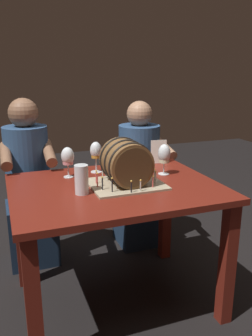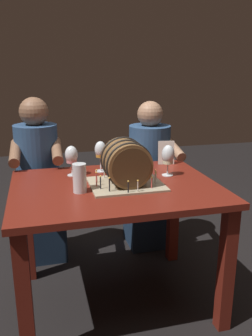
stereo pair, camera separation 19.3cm
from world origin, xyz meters
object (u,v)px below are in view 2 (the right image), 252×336
object	(u,v)px
menu_card	(166,153)
person_seated_left	(39,189)
barrel_cake	(126,164)
dining_table	(115,206)
wine_glass_rose	(71,156)
wine_glass_amber	(100,151)
beer_pint	(80,179)
person_seated_right	(149,182)
wine_glass_white	(168,156)

from	to	relation	value
menu_card	person_seated_left	distance (m)	0.96
barrel_cake	person_seated_left	bearing A→B (deg)	125.14
dining_table	wine_glass_rose	size ratio (longest dim) A/B	6.22
wine_glass_amber	menu_card	xyz separation A→B (m)	(0.46, 0.06, -0.05)
dining_table	beer_pint	size ratio (longest dim) A/B	7.40
person_seated_left	person_seated_right	distance (m)	0.84
barrel_cake	menu_card	world-z (taller)	barrel_cake
person_seated_right	wine_glass_amber	bearing A→B (deg)	-139.99
wine_glass_amber	person_seated_right	world-z (taller)	person_seated_right
wine_glass_rose	person_seated_right	bearing A→B (deg)	33.52
beer_pint	person_seated_left	bearing A→B (deg)	106.30
wine_glass_amber	person_seated_left	size ratio (longest dim) A/B	0.16
wine_glass_rose	wine_glass_white	bearing A→B (deg)	-14.36
person_seated_left	wine_glass_white	bearing A→B (deg)	-36.29
wine_glass_amber	wine_glass_rose	xyz separation A→B (m)	(-0.19, -0.04, -0.01)
barrel_cake	menu_card	size ratio (longest dim) A/B	2.53
wine_glass_amber	person_seated_left	world-z (taller)	person_seated_left
wine_glass_amber	menu_card	size ratio (longest dim) A/B	1.22
wine_glass_amber	person_seated_right	xyz separation A→B (m)	(0.45, 0.38, -0.37)
menu_card	wine_glass_amber	bearing A→B (deg)	-162.84
person_seated_left	person_seated_right	xyz separation A→B (m)	(0.84, 0.00, -0.02)
beer_pint	wine_glass_amber	bearing A→B (deg)	63.35
beer_pint	wine_glass_rose	bearing A→B (deg)	91.66
beer_pint	menu_card	world-z (taller)	menu_card
barrel_cake	beer_pint	world-z (taller)	barrel_cake
beer_pint	person_seated_left	xyz separation A→B (m)	(-0.21, 0.73, -0.29)
wine_glass_white	person_seated_right	size ratio (longest dim) A/B	0.16
barrel_cake	wine_glass_amber	distance (m)	0.32
wine_glass_amber	wine_glass_white	size ratio (longest dim) A/B	1.03
barrel_cake	person_seated_right	world-z (taller)	person_seated_right
barrel_cake	wine_glass_amber	xyz separation A→B (m)	(-0.09, 0.30, 0.01)
person_seated_right	wine_glass_white	bearing A→B (deg)	-97.02
wine_glass_rose	wine_glass_white	world-z (taller)	wine_glass_white
menu_card	wine_glass_rose	bearing A→B (deg)	-161.23
barrel_cake	menu_card	distance (m)	0.52
wine_glass_amber	menu_card	bearing A→B (deg)	7.60
menu_card	person_seated_right	distance (m)	0.44
barrel_cake	wine_glass_white	distance (m)	0.31
wine_glass_rose	beer_pint	world-z (taller)	wine_glass_rose
wine_glass_rose	person_seated_left	bearing A→B (deg)	115.92
barrel_cake	person_seated_right	bearing A→B (deg)	62.02
wine_glass_amber	beer_pint	distance (m)	0.40
barrel_cake	beer_pint	xyz separation A→B (m)	(-0.26, -0.05, -0.05)
beer_pint	person_seated_right	size ratio (longest dim) A/B	0.13
dining_table	person_seated_left	distance (m)	0.79
wine_glass_amber	person_seated_right	bearing A→B (deg)	40.01
barrel_cake	person_seated_left	size ratio (longest dim) A/B	0.34
wine_glass_white	beer_pint	xyz separation A→B (m)	(-0.56, -0.16, -0.05)
dining_table	wine_glass_white	xyz separation A→B (m)	(0.35, 0.10, 0.25)
wine_glass_amber	wine_glass_white	xyz separation A→B (m)	(0.38, -0.19, -0.01)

